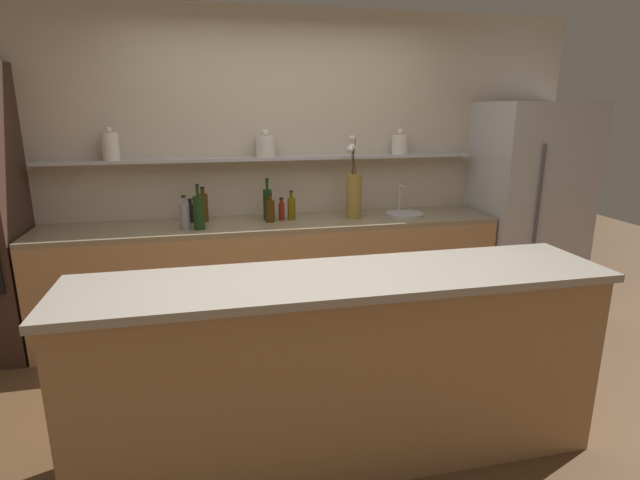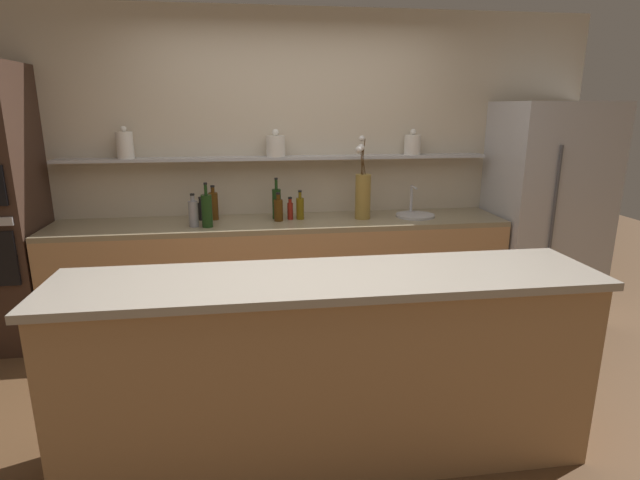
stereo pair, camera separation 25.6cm
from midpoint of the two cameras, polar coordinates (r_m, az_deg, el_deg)
The scene contains 15 objects.
ground_plane at distance 3.30m, azimuth -2.02°, elevation -18.44°, with size 12.00×12.00×0.00m, color brown.
back_wall_unit at distance 4.37m, azimuth -6.19°, elevation 8.10°, with size 5.20×0.28×2.60m.
back_counter_unit at distance 4.20m, azimuth -6.94°, elevation -4.04°, with size 3.67×0.62×0.92m.
island_counter at distance 2.66m, azimuth -0.25°, elevation -14.44°, with size 2.71×0.61×1.02m.
refrigerator at distance 4.82m, azimuth 21.15°, elevation 3.34°, with size 0.87×0.73×1.86m.
flower_vase at distance 4.14m, azimuth 2.08°, elevation 5.47°, with size 0.14×0.15×0.68m.
sink_fixture at distance 4.33m, azimuth 7.92°, elevation 3.13°, with size 0.32×0.32×0.25m.
bottle_sauce_0 at distance 4.11m, azimuth -6.21°, elevation 3.38°, with size 0.05×0.05×0.19m.
bottle_spirit_1 at distance 4.15m, azimuth -14.92°, elevation 3.63°, with size 0.08×0.08×0.28m.
bottle_sauce_2 at distance 4.17m, azimuth -16.29°, elevation 3.06°, with size 0.05×0.05×0.19m.
bottle_spirit_3 at distance 4.04m, azimuth -7.52°, elevation 3.36°, with size 0.07×0.07×0.23m.
bottle_spirit_4 at distance 3.94m, azimuth -17.02°, elevation 2.70°, with size 0.07×0.07×0.26m.
bottle_wine_5 at distance 3.90m, azimuth -15.54°, elevation 3.06°, with size 0.08×0.08×0.35m.
bottle_oil_6 at distance 4.11m, azimuth -5.07°, elevation 3.63°, with size 0.06×0.06×0.24m.
bottle_wine_7 at distance 4.13m, azimuth -7.79°, elevation 4.11°, with size 0.07×0.07×0.34m.
Camera 1 is at (-0.63, -2.69, 1.82)m, focal length 28.00 mm.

